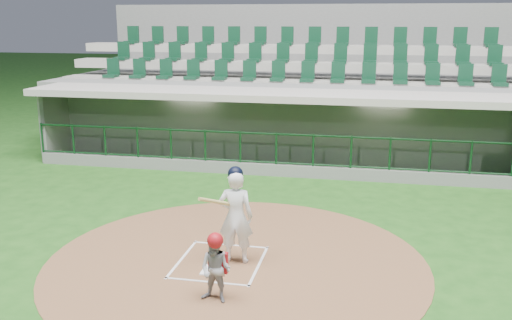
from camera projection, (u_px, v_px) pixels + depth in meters
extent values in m
plane|color=#1B4B15|center=(224.00, 256.00, 11.04)|extent=(120.00, 120.00, 0.00)
cylinder|color=brown|center=(236.00, 262.00, 10.79)|extent=(7.20, 7.20, 0.01)
cube|color=white|center=(214.00, 271.00, 10.37)|extent=(0.43, 0.43, 0.02)
cube|color=white|center=(182.00, 259.00, 10.90)|extent=(0.05, 1.80, 0.01)
cube|color=silver|center=(259.00, 265.00, 10.60)|extent=(0.05, 1.80, 0.01)
cube|color=white|center=(231.00, 245.00, 11.56)|extent=(1.55, 0.05, 0.01)
cube|color=silver|center=(207.00, 282.00, 9.94)|extent=(1.55, 0.05, 0.01)
cube|color=slate|center=(284.00, 180.00, 18.30)|extent=(15.00, 3.00, 0.10)
cube|color=slate|center=(292.00, 128.00, 19.48)|extent=(15.00, 0.20, 2.70)
cube|color=#A29D8F|center=(291.00, 121.00, 19.30)|extent=(13.50, 0.04, 0.90)
cube|color=slate|center=(68.00, 128.00, 19.44)|extent=(0.20, 3.00, 2.70)
cube|color=#A8A198|center=(284.00, 92.00, 17.37)|extent=(15.40, 3.50, 0.20)
cube|color=slate|center=(276.00, 171.00, 16.65)|extent=(15.00, 0.15, 0.40)
cube|color=black|center=(277.00, 118.00, 16.27)|extent=(15.00, 0.01, 0.95)
cube|color=brown|center=(289.00, 163.00, 19.23)|extent=(12.75, 0.40, 0.45)
cube|color=white|center=(193.00, 93.00, 18.23)|extent=(1.30, 0.35, 0.04)
cube|color=white|center=(384.00, 98.00, 17.05)|extent=(1.30, 0.35, 0.04)
imported|color=#9E1111|center=(115.00, 139.00, 19.96)|extent=(1.21, 0.77, 1.78)
imported|color=#A01114|center=(228.00, 143.00, 19.36)|extent=(1.03, 0.48, 1.72)
imported|color=maroon|center=(361.00, 148.00, 18.53)|extent=(1.00, 0.78, 1.79)
imported|color=#B41319|center=(426.00, 151.00, 18.06)|extent=(1.72, 0.73, 1.80)
cube|color=slate|center=(298.00, 112.00, 20.97)|extent=(17.00, 6.50, 2.50)
cube|color=gray|center=(293.00, 85.00, 19.27)|extent=(16.60, 0.95, 0.30)
cube|color=gray|center=(297.00, 66.00, 20.04)|extent=(16.60, 0.95, 0.30)
cube|color=#9D978E|center=(301.00, 49.00, 20.81)|extent=(16.60, 0.95, 0.30)
cube|color=slate|center=(310.00, 67.00, 23.82)|extent=(17.00, 0.25, 5.05)
imported|color=white|center=(236.00, 217.00, 10.58)|extent=(0.67, 0.45, 1.78)
sphere|color=black|center=(235.00, 174.00, 10.38)|extent=(0.28, 0.28, 0.28)
cylinder|color=tan|center=(219.00, 202.00, 10.31)|extent=(0.58, 0.79, 0.39)
imported|color=#96969B|center=(216.00, 270.00, 9.15)|extent=(0.60, 0.51, 1.10)
sphere|color=#A01118|center=(215.00, 240.00, 9.03)|extent=(0.26, 0.26, 0.26)
cube|color=#A51119|center=(218.00, 262.00, 9.28)|extent=(0.32, 0.10, 0.35)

